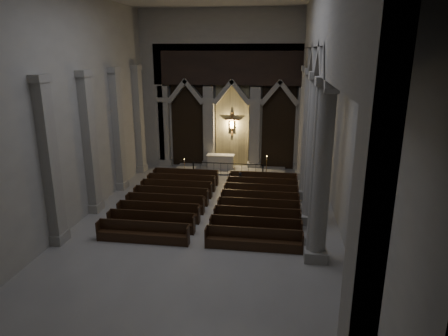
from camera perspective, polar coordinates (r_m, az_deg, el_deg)
name	(u,v)px	position (r m, az deg, el deg)	size (l,w,h in m)	color
room	(203,82)	(19.35, -3.07, 12.23)	(24.00, 24.10, 12.00)	#9F9C97
sanctuary_wall	(232,84)	(30.79, 1.15, 11.97)	(14.00, 0.77, 12.00)	#A09D96
right_arcade	(319,76)	(20.38, 13.43, 12.67)	(1.00, 24.00, 12.00)	#A09D96
left_pilasters	(105,138)	(25.28, -16.61, 4.10)	(0.60, 13.00, 8.03)	#A09D96
sanctuary_step	(230,170)	(31.08, 0.87, -0.27)	(8.50, 2.60, 0.15)	#A09D96
altar	(221,161)	(31.17, -0.48, 0.96)	(2.14, 0.86, 1.08)	beige
altar_rail	(228,167)	(29.58, 0.54, 0.10)	(5.30, 0.09, 1.04)	black
candle_stand_left	(185,171)	(30.07, -5.64, -0.39)	(0.22, 0.22, 1.28)	#A47932
candle_stand_right	(266,171)	(29.64, 6.06, -0.47)	(0.27, 0.27, 1.62)	#A47932
pews	(213,204)	(23.52, -1.59, -5.23)	(10.00, 9.54, 1.02)	black
worshipper	(240,182)	(26.55, 2.34, -1.96)	(0.47, 0.31, 1.28)	black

